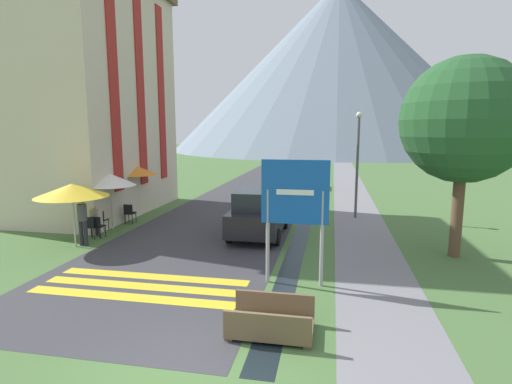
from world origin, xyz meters
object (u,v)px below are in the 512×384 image
(footbridge, at_px, (271,322))
(person_standing_terrace, at_px, (82,218))
(cafe_chair_near_left, at_px, (91,225))
(cafe_umbrella_rear_orange, at_px, (137,171))
(cafe_chair_far_left, at_px, (129,212))
(cafe_chair_middle, at_px, (101,218))
(cafe_chair_near_right, at_px, (97,225))
(road_sign, at_px, (295,204))
(parked_car_near, at_px, (259,212))
(hotel_building, at_px, (87,82))
(person_seated_far, at_px, (94,218))
(tree_by_path, at_px, (465,121))
(cafe_chair_far_right, at_px, (129,212))
(parked_car_far, at_px, (291,174))
(streetlamp, at_px, (358,155))
(cafe_umbrella_front_yellow, at_px, (72,190))
(cafe_umbrella_middle_white, at_px, (110,180))

(footbridge, relative_size, person_standing_terrace, 0.99)
(cafe_chair_near_left, relative_size, cafe_umbrella_rear_orange, 0.36)
(cafe_chair_far_left, distance_m, cafe_umbrella_rear_orange, 2.33)
(footbridge, distance_m, cafe_chair_near_left, 9.61)
(cafe_chair_middle, xyz_separation_m, cafe_umbrella_rear_orange, (0.14, 2.95, 1.66))
(footbridge, bearing_deg, cafe_chair_near_right, 142.35)
(road_sign, bearing_deg, parked_car_near, 111.06)
(person_standing_terrace, bearing_deg, cafe_umbrella_rear_orange, 94.89)
(hotel_building, xyz_separation_m, cafe_chair_near_left, (2.86, -4.71, -5.83))
(footbridge, xyz_separation_m, person_seated_far, (-7.92, 6.22, 0.45))
(cafe_chair_near_right, bearing_deg, cafe_umbrella_rear_orange, 101.78)
(footbridge, bearing_deg, person_seated_far, 141.88)
(hotel_building, relative_size, cafe_chair_middle, 13.89)
(cafe_chair_far_left, height_order, tree_by_path, tree_by_path)
(hotel_building, height_order, cafe_chair_far_right, hotel_building)
(road_sign, bearing_deg, person_standing_terrace, 164.29)
(footbridge, distance_m, cafe_chair_middle, 10.57)
(parked_car_near, xyz_separation_m, parked_car_far, (-0.15, 13.49, -0.00))
(cafe_umbrella_rear_orange, height_order, person_seated_far, cafe_umbrella_rear_orange)
(cafe_chair_near_right, height_order, cafe_chair_middle, same)
(person_seated_far, bearing_deg, cafe_umbrella_rear_orange, 89.55)
(cafe_chair_far_left, bearing_deg, cafe_chair_far_right, 104.39)
(hotel_building, height_order, streetlamp, hotel_building)
(cafe_chair_near_left, bearing_deg, person_seated_far, 85.52)
(road_sign, bearing_deg, footbridge, -94.37)
(cafe_chair_far_right, bearing_deg, road_sign, -50.61)
(cafe_umbrella_rear_orange, bearing_deg, tree_by_path, -16.20)
(cafe_chair_near_left, relative_size, person_seated_far, 0.70)
(cafe_chair_near_left, bearing_deg, cafe_umbrella_front_yellow, -111.73)
(cafe_umbrella_rear_orange, distance_m, tree_by_path, 13.72)
(road_sign, height_order, parked_car_near, road_sign)
(cafe_chair_far_right, relative_size, cafe_umbrella_front_yellow, 0.35)
(cafe_chair_near_right, height_order, cafe_umbrella_rear_orange, cafe_umbrella_rear_orange)
(cafe_chair_near_right, xyz_separation_m, cafe_chair_near_left, (-0.19, -0.11, 0.00))
(cafe_chair_far_left, xyz_separation_m, streetlamp, (9.78, 3.12, 2.39))
(cafe_chair_near_right, height_order, streetlamp, streetlamp)
(road_sign, xyz_separation_m, person_standing_terrace, (-7.67, 2.16, -1.19))
(cafe_chair_near_left, bearing_deg, cafe_umbrella_rear_orange, 67.54)
(parked_car_far, distance_m, cafe_chair_far_left, 13.91)
(cafe_chair_near_left, distance_m, cafe_chair_middle, 1.19)
(hotel_building, bearing_deg, cafe_umbrella_middle_white, -48.25)
(person_standing_terrace, distance_m, person_seated_far, 1.48)
(streetlamp, distance_m, tree_by_path, 6.20)
(parked_car_far, xyz_separation_m, cafe_chair_near_right, (-5.79, -15.06, -0.40))
(cafe_chair_middle, distance_m, streetlamp, 11.49)
(cafe_chair_far_right, xyz_separation_m, tree_by_path, (12.68, -2.28, 3.84))
(cafe_chair_near_left, height_order, cafe_chair_far_right, same)
(cafe_chair_near_right, xyz_separation_m, cafe_chair_far_left, (0.02, 2.40, 0.00))
(person_seated_far, bearing_deg, cafe_chair_far_left, 78.68)
(streetlamp, bearing_deg, cafe_chair_middle, -156.47)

